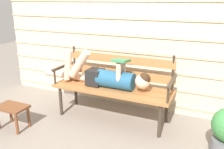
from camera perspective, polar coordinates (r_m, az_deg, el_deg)
ground_plane at (r=3.28m, az=-0.48°, el=-10.91°), size 12.00×12.00×0.00m
house_siding at (r=3.48m, az=3.75°, el=9.42°), size 4.28×0.08×2.15m
park_bench at (r=3.20m, az=0.53°, el=-1.99°), size 1.59×0.51×0.90m
reclining_person at (r=3.14m, az=-1.62°, el=-0.40°), size 1.64×0.26×0.49m
footstool at (r=3.25m, az=-22.70°, el=-7.99°), size 0.39×0.25×0.30m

